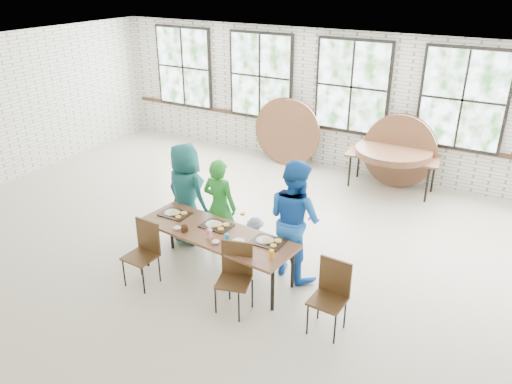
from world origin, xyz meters
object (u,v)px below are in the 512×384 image
chair_near_right (235,271)px  storage_table (393,157)px  chair_near_left (144,247)px  dining_table (216,235)px

chair_near_right → storage_table: (0.68, 4.85, 0.13)m
chair_near_left → chair_near_right: size_ratio=1.00×
storage_table → chair_near_left: bearing=-118.8°
dining_table → storage_table: 4.57m
chair_near_right → dining_table: bearing=126.0°
dining_table → chair_near_left: (-0.82, -0.61, -0.13)m
dining_table → chair_near_left: bearing=-137.8°
chair_near_left → chair_near_right: bearing=8.1°
chair_near_left → storage_table: 5.42m
chair_near_left → chair_near_right: (1.43, 0.14, 0.00)m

